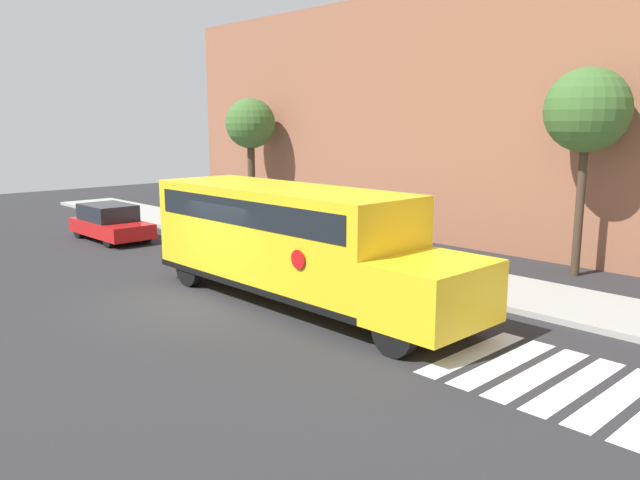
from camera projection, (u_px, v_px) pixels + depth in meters
The scene contains 8 objects.
ground_plane at pixel (200, 303), 15.90m from camera, with size 60.00×60.00×0.00m, color #28282B.
sidewalk_strip at pixel (371, 262), 20.29m from camera, with size 44.00×3.00×0.15m.
building_backdrop at pixel (486, 117), 23.82m from camera, with size 32.00×4.00×9.47m.
crosswalk_stripes at pixel (596, 391), 10.68m from camera, with size 5.40×3.20×0.01m.
school_bus at pixel (292, 237), 15.81m from camera, with size 9.74×2.57×2.93m.
parked_car at pixel (110, 223), 24.40m from camera, with size 4.04×1.72×1.39m.
tree_near_sidewalk at pixel (587, 112), 17.93m from camera, with size 2.44×2.44×6.12m.
tree_far_sidewalk at pixel (250, 125), 28.95m from camera, with size 2.32×2.32×5.66m.
Camera 1 is at (13.22, -8.33, 4.54)m, focal length 35.00 mm.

